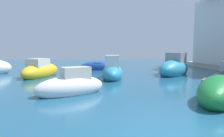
% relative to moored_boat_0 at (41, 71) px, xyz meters
% --- Properties ---
extents(ground, '(80.00, 80.00, 0.00)m').
position_rel_moored_boat_0_xyz_m(ground, '(6.61, -10.72, -0.45)').
color(ground, '#1E5170').
extents(moored_boat_0, '(2.60, 4.65, 1.71)m').
position_rel_moored_boat_0_xyz_m(moored_boat_0, '(0.00, 0.00, 0.00)').
color(moored_boat_0, gold).
rests_on(moored_boat_0, ground).
extents(moored_boat_1, '(4.40, 4.77, 2.22)m').
position_rel_moored_boat_0_xyz_m(moored_boat_1, '(10.85, 0.62, 0.11)').
color(moored_boat_1, teal).
rests_on(moored_boat_1, ground).
extents(moored_boat_2, '(3.48, 2.72, 1.51)m').
position_rel_moored_boat_0_xyz_m(moored_boat_2, '(3.39, -6.19, -0.08)').
color(moored_boat_2, white).
rests_on(moored_boat_2, ground).
extents(moored_boat_3, '(3.70, 1.48, 1.18)m').
position_rel_moored_boat_0_xyz_m(moored_boat_3, '(4.34, 5.04, -0.12)').
color(moored_boat_3, '#1E479E').
rests_on(moored_boat_3, ground).
extents(moored_boat_6, '(3.50, 3.91, 1.35)m').
position_rel_moored_boat_0_xyz_m(moored_boat_6, '(9.48, -7.75, -0.08)').
color(moored_boat_6, '#197233').
rests_on(moored_boat_6, ground).
extents(moored_boat_9, '(1.77, 3.86, 1.99)m').
position_rel_moored_boat_0_xyz_m(moored_boat_9, '(5.54, -1.29, 0.02)').
color(moored_boat_9, teal).
rests_on(moored_boat_9, ground).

